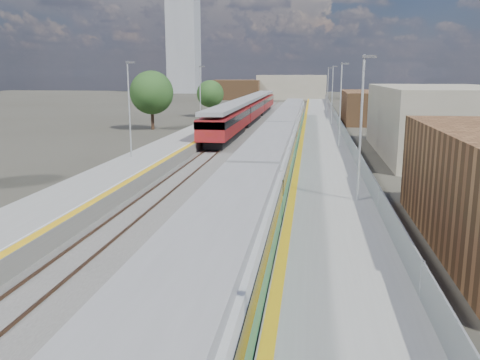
# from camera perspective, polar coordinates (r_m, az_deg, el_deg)

# --- Properties ---
(ground) EXTENTS (320.00, 320.00, 0.00)m
(ground) POSITION_cam_1_polar(r_m,az_deg,el_deg) (55.38, 3.72, 4.00)
(ground) COLOR #47443A
(ground) RESTS_ON ground
(ballast_bed) EXTENTS (10.50, 155.00, 0.06)m
(ballast_bed) POSITION_cam_1_polar(r_m,az_deg,el_deg) (58.05, 1.69, 4.41)
(ballast_bed) COLOR #565451
(ballast_bed) RESTS_ON ground
(tracks) EXTENTS (8.96, 160.00, 0.17)m
(tracks) POSITION_cam_1_polar(r_m,az_deg,el_deg) (59.63, 2.44, 4.68)
(tracks) COLOR #4C3323
(tracks) RESTS_ON ground
(platform_right) EXTENTS (4.70, 155.00, 8.52)m
(platform_right) POSITION_cam_1_polar(r_m,az_deg,el_deg) (57.64, 9.18, 4.72)
(platform_right) COLOR slate
(platform_right) RESTS_ON ground
(platform_left) EXTENTS (4.30, 155.00, 8.52)m
(platform_left) POSITION_cam_1_polar(r_m,az_deg,el_deg) (59.11, -4.90, 4.99)
(platform_left) COLOR slate
(platform_left) RESTS_ON ground
(buildings) EXTENTS (72.00, 185.50, 40.00)m
(buildings) POSITION_cam_1_polar(r_m,az_deg,el_deg) (145.04, -0.82, 13.15)
(buildings) COLOR brown
(buildings) RESTS_ON ground
(green_train) EXTENTS (2.80, 77.98, 3.08)m
(green_train) POSITION_cam_1_polar(r_m,az_deg,el_deg) (41.93, 4.44, 4.43)
(green_train) COLOR black
(green_train) RESTS_ON ground
(red_train) EXTENTS (3.02, 61.25, 3.82)m
(red_train) POSITION_cam_1_polar(r_m,az_deg,el_deg) (78.54, 1.00, 8.02)
(red_train) COLOR black
(red_train) RESTS_ON ground
(tree_b) EXTENTS (5.86, 5.86, 7.95)m
(tree_b) POSITION_cam_1_polar(r_m,az_deg,el_deg) (70.61, -9.90, 9.64)
(tree_b) COLOR #382619
(tree_b) RESTS_ON ground
(tree_c) EXTENTS (4.73, 4.73, 6.40)m
(tree_c) POSITION_cam_1_polar(r_m,az_deg,el_deg) (90.05, -3.36, 9.63)
(tree_c) COLOR #382619
(tree_c) RESTS_ON ground
(tree_d) EXTENTS (4.57, 4.57, 6.20)m
(tree_d) POSITION_cam_1_polar(r_m,az_deg,el_deg) (73.03, 24.47, 7.96)
(tree_d) COLOR #382619
(tree_d) RESTS_ON ground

